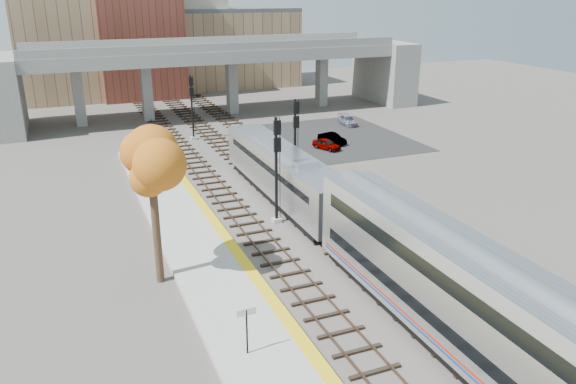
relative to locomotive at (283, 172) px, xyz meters
name	(u,v)px	position (x,y,z in m)	size (l,w,h in m)	color
ground	(345,270)	(-1.00, -12.14, -2.28)	(160.00, 160.00, 0.00)	#47423D
platform	(226,291)	(-8.25, -12.14, -2.10)	(4.50, 60.00, 0.35)	#9E9E99
yellow_strip	(259,282)	(-6.35, -12.14, -1.92)	(0.70, 60.00, 0.01)	yellow
tracks	(281,198)	(-0.07, 0.36, -2.20)	(10.70, 95.00, 0.25)	black
overpass	(216,69)	(3.92, 32.86, 3.53)	(54.00, 12.00, 9.50)	slate
buildings_far	(156,40)	(0.26, 54.43, 5.60)	(43.00, 21.00, 20.60)	#A1835D
parking_lot	(338,137)	(13.00, 15.86, -2.26)	(14.00, 18.00, 0.04)	black
locomotive	(283,172)	(0.00, 0.00, 0.00)	(3.02, 19.05, 4.10)	#A8AAB2
coach	(486,315)	(0.00, -22.61, 0.52)	(3.03, 25.00, 5.00)	#A8AAB2
signal_mast_near	(277,171)	(-2.10, -4.01, 1.56)	(0.60, 0.64, 7.56)	#9E9E99
signal_mast_mid	(295,144)	(2.00, 2.35, 1.43)	(0.60, 0.64, 7.36)	#9E9E99
signal_mast_far	(192,109)	(-2.10, 20.99, 1.15)	(0.60, 0.64, 6.95)	#9E9E99
station_sign	(247,321)	(-8.98, -18.02, -0.30)	(0.90, 0.08, 2.27)	black
tree	(151,170)	(-11.25, -9.35, 4.32)	(3.60, 3.60, 8.90)	#382619
car_a	(327,144)	(9.54, 11.80, -1.69)	(1.29, 3.21, 1.09)	#99999E
car_b	(332,138)	(11.06, 13.57, -1.67)	(1.19, 3.43, 1.13)	#99999E
car_c	(348,120)	(16.76, 20.76, -1.70)	(1.50, 3.70, 1.07)	#99999E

